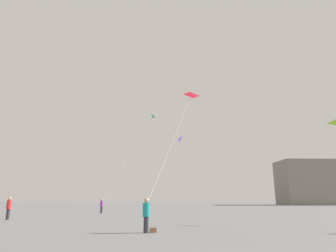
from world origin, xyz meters
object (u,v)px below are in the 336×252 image
(person_in_purple, at_px, (102,205))
(building_left_hall, at_px, (312,183))
(kite_emerald_diamond, at_px, (152,118))
(handbag_beside_flyer, at_px, (153,230))
(kite_crimson_delta, at_px, (191,97))
(person_in_teal, at_px, (146,213))
(person_in_red, at_px, (9,207))
(kite_violet_delta, at_px, (178,140))

(person_in_purple, distance_m, building_left_hall, 62.49)
(person_in_purple, bearing_deg, kite_emerald_diamond, -180.00)
(kite_emerald_diamond, xyz_separation_m, handbag_beside_flyer, (3.14, -26.54, -13.37))
(kite_crimson_delta, distance_m, handbag_beside_flyer, 14.94)
(person_in_teal, bearing_deg, handbag_beside_flyer, 137.08)
(kite_emerald_diamond, xyz_separation_m, kite_crimson_delta, (5.50, -16.46, -2.61))
(person_in_red, height_order, kite_crimson_delta, kite_crimson_delta)
(person_in_red, bearing_deg, kite_violet_delta, 26.10)
(kite_emerald_diamond, distance_m, kite_crimson_delta, 17.55)
(kite_violet_delta, xyz_separation_m, building_left_hall, (34.67, 37.20, -4.39))
(kite_violet_delta, distance_m, kite_crimson_delta, 16.61)
(person_in_red, distance_m, kite_violet_delta, 24.50)
(kite_emerald_diamond, height_order, building_left_hall, kite_emerald_diamond)
(person_in_purple, relative_size, kite_crimson_delta, 0.15)
(person_in_teal, distance_m, handbag_beside_flyer, 0.89)
(building_left_hall, relative_size, handbag_beside_flyer, 54.06)
(building_left_hall, bearing_deg, kite_crimson_delta, -121.70)
(handbag_beside_flyer, bearing_deg, person_in_teal, -164.05)
(person_in_red, xyz_separation_m, person_in_purple, (4.60, 10.99, -0.08))
(kite_violet_delta, bearing_deg, person_in_teal, -92.62)
(building_left_hall, xyz_separation_m, handbag_beside_flyer, (-35.54, -63.81, -5.59))
(person_in_red, relative_size, building_left_hall, 0.10)
(kite_emerald_diamond, height_order, kite_crimson_delta, kite_emerald_diamond)
(handbag_beside_flyer, bearing_deg, kite_crimson_delta, 76.82)
(person_in_purple, height_order, kite_violet_delta, kite_violet_delta)
(person_in_purple, bearing_deg, handbag_beside_flyer, 57.85)
(handbag_beside_flyer, bearing_deg, kite_emerald_diamond, 96.75)
(building_left_hall, bearing_deg, kite_violet_delta, -132.98)
(kite_emerald_diamond, height_order, kite_violet_delta, kite_emerald_diamond)
(person_in_red, distance_m, handbag_beside_flyer, 15.31)
(kite_crimson_delta, bearing_deg, person_in_teal, -104.91)
(person_in_purple, xyz_separation_m, building_left_hall, (43.69, 44.41, 4.81))
(person_in_purple, height_order, kite_emerald_diamond, kite_emerald_diamond)
(person_in_red, relative_size, kite_emerald_diamond, 0.14)
(person_in_purple, bearing_deg, kite_crimson_delta, 83.51)
(person_in_red, bearing_deg, kite_crimson_delta, -20.75)
(person_in_teal, relative_size, person_in_red, 0.95)
(person_in_purple, distance_m, handbag_beside_flyer, 21.06)
(kite_violet_delta, distance_m, handbag_beside_flyer, 28.43)
(person_in_teal, xyz_separation_m, handbag_beside_flyer, (0.35, 0.10, -0.81))
(person_in_purple, relative_size, handbag_beside_flyer, 5.15)
(kite_crimson_delta, height_order, handbag_beside_flyer, kite_crimson_delta)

